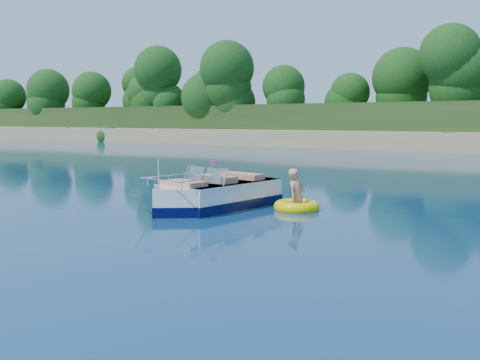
{
  "coord_description": "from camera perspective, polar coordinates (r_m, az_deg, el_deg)",
  "views": [
    {
      "loc": [
        10.36,
        -8.37,
        2.53
      ],
      "look_at": [
        2.32,
        3.97,
        0.85
      ],
      "focal_mm": 40.0,
      "sensor_mm": 36.0,
      "label": 1
    }
  ],
  "objects": [
    {
      "name": "tow_tube",
      "position": [
        15.12,
        6.05,
        -2.82
      ],
      "size": [
        1.59,
        1.59,
        0.34
      ],
      "rotation": [
        0.0,
        0.0,
        -0.28
      ],
      "color": "#FBDF00",
      "rests_on": "ground"
    },
    {
      "name": "treeline",
      "position": [
        50.55,
        21.53,
        9.47
      ],
      "size": [
        150.0,
        7.12,
        8.19
      ],
      "color": "black",
      "rests_on": "ground"
    },
    {
      "name": "ground",
      "position": [
        13.56,
        -17.71,
        -4.56
      ],
      "size": [
        160.0,
        160.0,
        0.0
      ],
      "primitive_type": "plane",
      "color": "#0A2248",
      "rests_on": "ground"
    },
    {
      "name": "motorboat",
      "position": [
        15.22,
        -2.93,
        -1.8
      ],
      "size": [
        2.35,
        5.12,
        1.71
      ],
      "rotation": [
        0.0,
        0.0,
        -0.16
      ],
      "color": "white",
      "rests_on": "ground"
    },
    {
      "name": "boy",
      "position": [
        15.13,
        6.13,
        -3.15
      ],
      "size": [
        0.51,
        0.93,
        1.75
      ],
      "primitive_type": "imported",
      "rotation": [
        0.0,
        -0.17,
        1.44
      ],
      "color": "tan",
      "rests_on": "ground"
    }
  ]
}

